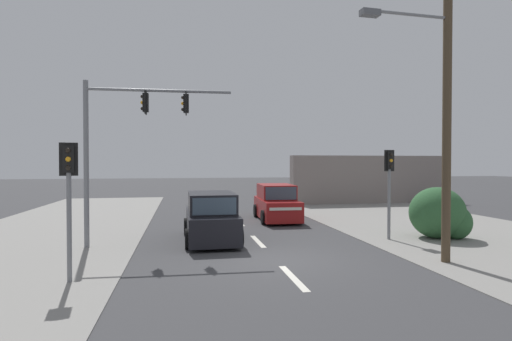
{
  "coord_description": "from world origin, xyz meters",
  "views": [
    {
      "loc": [
        -2.89,
        -12.15,
        3.04
      ],
      "look_at": [
        0.12,
        4.0,
        2.74
      ],
      "focal_mm": 28.0,
      "sensor_mm": 36.0,
      "label": 1
    }
  ],
  "objects": [
    {
      "name": "ground_plane",
      "position": [
        0.0,
        0.0,
        0.0
      ],
      "size": [
        140.0,
        140.0,
        0.0
      ],
      "primitive_type": "plane",
      "color": "#3A3A3D"
    },
    {
      "name": "lane_dash_near",
      "position": [
        0.0,
        -2.0,
        0.0
      ],
      "size": [
        0.2,
        2.4,
        0.01
      ],
      "primitive_type": "cube",
      "color": "silver",
      "rests_on": "ground"
    },
    {
      "name": "lane_dash_mid",
      "position": [
        0.0,
        3.0,
        0.0
      ],
      "size": [
        0.2,
        2.4,
        0.01
      ],
      "primitive_type": "cube",
      "color": "silver",
      "rests_on": "ground"
    },
    {
      "name": "lane_dash_far",
      "position": [
        0.0,
        8.0,
        0.0
      ],
      "size": [
        0.2,
        2.4,
        0.01
      ],
      "primitive_type": "cube",
      "color": "silver",
      "rests_on": "ground"
    },
    {
      "name": "kerb_right_verge",
      "position": [
        9.0,
        2.0,
        0.01
      ],
      "size": [
        10.0,
        44.0,
        0.02
      ],
      "primitive_type": "cube",
      "color": "gray",
      "rests_on": "ground"
    },
    {
      "name": "kerb_left_verge",
      "position": [
        -8.5,
        4.0,
        0.01
      ],
      "size": [
        8.0,
        40.0,
        0.02
      ],
      "primitive_type": "cube",
      "color": "gray",
      "rests_on": "ground"
    },
    {
      "name": "utility_pole_foreground_right",
      "position": [
        4.9,
        -1.3,
        5.52
      ],
      "size": [
        3.78,
        0.42,
        10.31
      ],
      "color": "#4C3D2B",
      "rests_on": "ground"
    },
    {
      "name": "traffic_signal_mast",
      "position": [
        -4.97,
        2.97,
        4.15
      ],
      "size": [
        5.29,
        0.49,
        6.0
      ],
      "color": "slate",
      "rests_on": "ground"
    },
    {
      "name": "pedestal_signal_right_kerb",
      "position": [
        5.16,
        2.34,
        2.42
      ],
      "size": [
        0.44,
        0.3,
        3.56
      ],
      "color": "slate",
      "rests_on": "ground"
    },
    {
      "name": "pedestal_signal_left_kerb",
      "position": [
        -5.71,
        -1.38,
        2.42
      ],
      "size": [
        0.44,
        0.3,
        3.56
      ],
      "color": "slate",
      "rests_on": "ground"
    },
    {
      "name": "roadside_bush",
      "position": [
        7.37,
        2.26,
        0.98
      ],
      "size": [
        2.35,
        2.02,
        2.07
      ],
      "color": "#2D5B33",
      "rests_on": "ground"
    },
    {
      "name": "shopfront_wall_far",
      "position": [
        11.0,
        16.0,
        1.8
      ],
      "size": [
        12.0,
        1.0,
        3.6
      ],
      "primitive_type": "cube",
      "color": "gray",
      "rests_on": "ground"
    },
    {
      "name": "suv_kerbside_parked",
      "position": [
        -1.77,
        3.45,
        0.88
      ],
      "size": [
        2.08,
        4.55,
        1.9
      ],
      "color": "black",
      "rests_on": "ground"
    },
    {
      "name": "suv_crossing_left",
      "position": [
        2.07,
        8.52,
        0.88
      ],
      "size": [
        2.22,
        4.62,
        1.9
      ],
      "color": "maroon",
      "rests_on": "ground"
    }
  ]
}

